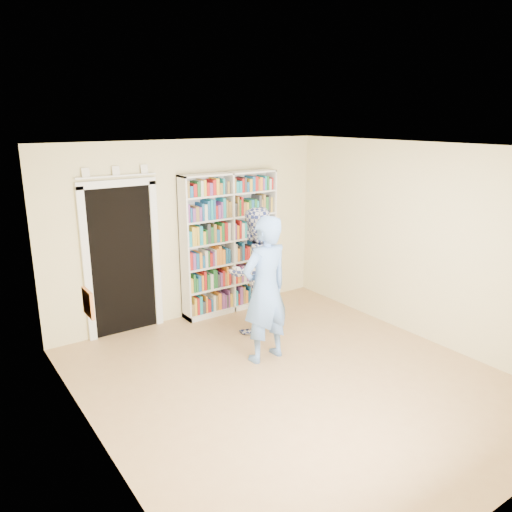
% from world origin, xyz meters
% --- Properties ---
extents(floor, '(5.00, 5.00, 0.00)m').
position_xyz_m(floor, '(0.00, 0.00, 0.00)').
color(floor, '#A97D52').
rests_on(floor, ground).
extents(ceiling, '(5.00, 5.00, 0.00)m').
position_xyz_m(ceiling, '(0.00, 0.00, 2.70)').
color(ceiling, white).
rests_on(ceiling, wall_back).
extents(wall_back, '(4.50, 0.00, 4.50)m').
position_xyz_m(wall_back, '(0.00, 2.50, 1.35)').
color(wall_back, beige).
rests_on(wall_back, floor).
extents(wall_left, '(0.00, 5.00, 5.00)m').
position_xyz_m(wall_left, '(-2.25, 0.00, 1.35)').
color(wall_left, beige).
rests_on(wall_left, floor).
extents(wall_right, '(0.00, 5.00, 5.00)m').
position_xyz_m(wall_right, '(2.25, 0.00, 1.35)').
color(wall_right, beige).
rests_on(wall_right, floor).
extents(bookshelf, '(1.60, 0.30, 2.20)m').
position_xyz_m(bookshelf, '(0.59, 2.34, 1.11)').
color(bookshelf, white).
rests_on(bookshelf, floor).
extents(doorway, '(1.10, 0.08, 2.43)m').
position_xyz_m(doorway, '(-1.10, 2.48, 1.18)').
color(doorway, black).
rests_on(doorway, floor).
extents(wall_art, '(0.03, 0.25, 0.25)m').
position_xyz_m(wall_art, '(-2.23, 0.20, 1.40)').
color(wall_art, brown).
rests_on(wall_art, wall_left).
extents(man_blue, '(0.72, 0.50, 1.87)m').
position_xyz_m(man_blue, '(0.05, 0.64, 0.94)').
color(man_blue, '#5F8BD4').
rests_on(man_blue, floor).
extents(man_plaid, '(0.98, 0.81, 1.81)m').
position_xyz_m(man_plaid, '(0.44, 1.44, 0.91)').
color(man_plaid, navy).
rests_on(man_plaid, floor).
extents(paper_sheet, '(0.18, 0.07, 0.27)m').
position_xyz_m(paper_sheet, '(0.55, 1.16, 0.92)').
color(paper_sheet, white).
rests_on(paper_sheet, man_plaid).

